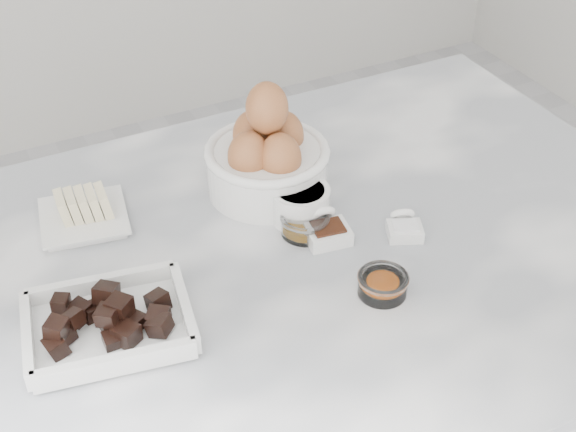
% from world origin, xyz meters
% --- Properties ---
extents(marble_slab, '(1.20, 0.80, 0.04)m').
position_xyz_m(marble_slab, '(0.00, 0.00, 0.92)').
color(marble_slab, white).
rests_on(marble_slab, cabinet).
extents(chocolate_dish, '(0.23, 0.19, 0.05)m').
position_xyz_m(chocolate_dish, '(-0.26, -0.04, 0.96)').
color(chocolate_dish, white).
rests_on(chocolate_dish, marble_slab).
extents(butter_plate, '(0.14, 0.14, 0.05)m').
position_xyz_m(butter_plate, '(-0.23, 0.20, 0.96)').
color(butter_plate, white).
rests_on(butter_plate, marble_slab).
extents(sugar_ramekin, '(0.09, 0.09, 0.05)m').
position_xyz_m(sugar_ramekin, '(0.06, 0.06, 0.97)').
color(sugar_ramekin, white).
rests_on(sugar_ramekin, marble_slab).
extents(egg_bowl, '(0.19, 0.19, 0.18)m').
position_xyz_m(egg_bowl, '(0.05, 0.15, 1.00)').
color(egg_bowl, white).
rests_on(egg_bowl, marble_slab).
extents(honey_bowl, '(0.07, 0.07, 0.03)m').
position_xyz_m(honey_bowl, '(0.05, 0.03, 0.96)').
color(honey_bowl, white).
rests_on(honey_bowl, marble_slab).
extents(zest_bowl, '(0.07, 0.07, 0.03)m').
position_xyz_m(zest_bowl, '(0.08, -0.13, 0.96)').
color(zest_bowl, white).
rests_on(zest_bowl, marble_slab).
extents(vanilla_spoon, '(0.07, 0.08, 0.05)m').
position_xyz_m(vanilla_spoon, '(0.07, 0.01, 0.96)').
color(vanilla_spoon, white).
rests_on(vanilla_spoon, marble_slab).
extents(salt_spoon, '(0.06, 0.07, 0.04)m').
position_xyz_m(salt_spoon, '(0.17, -0.04, 0.95)').
color(salt_spoon, white).
rests_on(salt_spoon, marble_slab).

